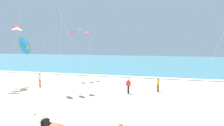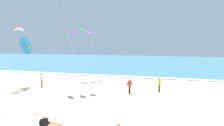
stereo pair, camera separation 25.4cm
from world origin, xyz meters
name	(u,v)px [view 1 (the left image)]	position (x,y,z in m)	size (l,w,h in m)	color
ocean_water	(161,62)	(0.00, 55.60, 0.04)	(160.00, 60.00, 0.08)	teal
shoreline_foam	(145,77)	(0.00, 25.90, 0.09)	(160.00, 1.32, 0.01)	white
kite_arc_scarlet_near	(17,28)	(-14.26, 15.48, 7.05)	(4.68, 2.89, 7.35)	white
kite_delta_cobalt_low	(26,46)	(-6.82, 7.26, 5.02)	(0.73, 4.02, 5.76)	#2D99DB
kite_arc_emerald_close	(80,32)	(-8.68, 21.76, 6.85)	(4.56, 4.43, 7.23)	purple
bystander_white_top	(40,80)	(-11.11, 15.30, 0.81)	(0.31, 0.45, 1.59)	#D8593F
bystander_red_top	(128,86)	(-0.06, 14.61, 0.81)	(0.50, 0.22, 1.59)	black
bystander_yellow_top	(158,85)	(2.82, 16.20, 0.81)	(0.32, 0.44, 1.59)	#4C3D2D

